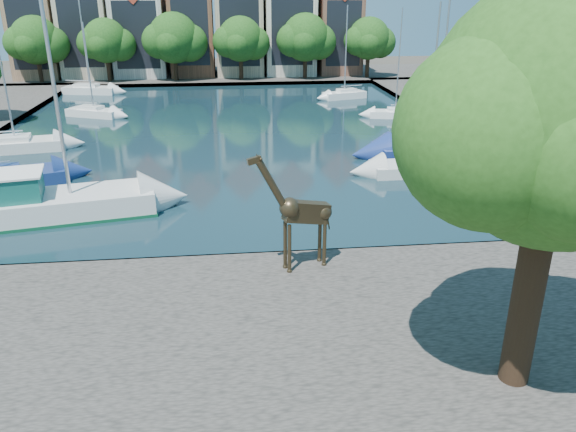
# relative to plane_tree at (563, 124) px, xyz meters

# --- Properties ---
(ground) EXTENTS (160.00, 160.00, 0.00)m
(ground) POSITION_rel_plane_tree_xyz_m (-7.62, 9.01, -7.67)
(ground) COLOR #38332B
(ground) RESTS_ON ground
(water_basin) EXTENTS (38.00, 50.00, 0.08)m
(water_basin) POSITION_rel_plane_tree_xyz_m (-7.62, 33.01, -7.63)
(water_basin) COLOR black
(water_basin) RESTS_ON ground
(near_quay) EXTENTS (50.00, 14.00, 0.50)m
(near_quay) POSITION_rel_plane_tree_xyz_m (-7.62, 2.01, -7.42)
(near_quay) COLOR #514C46
(near_quay) RESTS_ON ground
(far_quay) EXTENTS (60.00, 16.00, 0.50)m
(far_quay) POSITION_rel_plane_tree_xyz_m (-7.62, 65.01, -7.42)
(far_quay) COLOR #514C46
(far_quay) RESTS_ON ground
(right_quay) EXTENTS (14.00, 52.00, 0.50)m
(right_quay) POSITION_rel_plane_tree_xyz_m (17.38, 33.01, -7.42)
(right_quay) COLOR #514C46
(right_quay) RESTS_ON ground
(plane_tree) EXTENTS (8.32, 6.40, 10.62)m
(plane_tree) POSITION_rel_plane_tree_xyz_m (0.00, 0.00, 0.00)
(plane_tree) COLOR #332114
(plane_tree) RESTS_ON near_quay
(townhouse_west_end) EXTENTS (5.44, 9.18, 14.93)m
(townhouse_west_end) POSITION_rel_plane_tree_xyz_m (-30.62, 64.99, -0.31)
(townhouse_west_end) COLOR #936E50
(townhouse_west_end) RESTS_ON far_quay
(townhouse_west_mid) EXTENTS (5.94, 9.18, 16.79)m
(townhouse_west_mid) POSITION_rel_plane_tree_xyz_m (-24.62, 64.99, 0.56)
(townhouse_west_mid) COLOR #C1B294
(townhouse_west_mid) RESTS_ON far_quay
(townhouse_west_inner) EXTENTS (6.43, 9.18, 15.15)m
(townhouse_west_inner) POSITION_rel_plane_tree_xyz_m (-18.12, 64.99, -0.32)
(townhouse_west_inner) COLOR beige
(townhouse_west_inner) RESTS_ON far_quay
(townhouse_center) EXTENTS (5.44, 9.18, 16.93)m
(townhouse_center) POSITION_rel_plane_tree_xyz_m (-11.62, 64.99, 0.69)
(townhouse_center) COLOR brown
(townhouse_center) RESTS_ON far_quay
(townhouse_east_inner) EXTENTS (5.94, 9.18, 15.79)m
(townhouse_east_inner) POSITION_rel_plane_tree_xyz_m (-5.62, 64.99, 0.06)
(townhouse_east_inner) COLOR tan
(townhouse_east_inner) RESTS_ON far_quay
(townhouse_east_mid) EXTENTS (6.43, 9.18, 16.65)m
(townhouse_east_mid) POSITION_rel_plane_tree_xyz_m (0.88, 64.99, 0.43)
(townhouse_east_mid) COLOR beige
(townhouse_east_mid) RESTS_ON far_quay
(townhouse_east_end) EXTENTS (5.44, 9.18, 14.43)m
(townhouse_east_end) POSITION_rel_plane_tree_xyz_m (7.38, 64.99, -0.56)
(townhouse_east_end) COLOR brown
(townhouse_east_end) RESTS_ON far_quay
(far_tree_far_west) EXTENTS (7.28, 5.60, 7.68)m
(far_tree_far_west) POSITION_rel_plane_tree_xyz_m (-29.51, 59.50, -2.49)
(far_tree_far_west) COLOR #332114
(far_tree_far_west) RESTS_ON far_quay
(far_tree_west) EXTENTS (6.76, 5.20, 7.36)m
(far_tree_west) POSITION_rel_plane_tree_xyz_m (-21.52, 59.50, -2.60)
(far_tree_west) COLOR #332114
(far_tree_west) RESTS_ON far_quay
(far_tree_mid_west) EXTENTS (7.80, 6.00, 8.00)m
(far_tree_mid_west) POSITION_rel_plane_tree_xyz_m (-13.51, 59.50, -2.38)
(far_tree_mid_west) COLOR #332114
(far_tree_mid_west) RESTS_ON far_quay
(far_tree_mid_east) EXTENTS (7.02, 5.40, 7.52)m
(far_tree_mid_east) POSITION_rel_plane_tree_xyz_m (-5.52, 59.50, -2.54)
(far_tree_mid_east) COLOR #332114
(far_tree_mid_east) RESTS_ON far_quay
(far_tree_east) EXTENTS (7.54, 5.80, 7.84)m
(far_tree_east) POSITION_rel_plane_tree_xyz_m (2.49, 59.50, -2.43)
(far_tree_east) COLOR #332114
(far_tree_east) RESTS_ON far_quay
(far_tree_far_east) EXTENTS (6.76, 5.20, 7.36)m
(far_tree_far_east) POSITION_rel_plane_tree_xyz_m (10.48, 59.50, -2.60)
(far_tree_far_east) COLOR #332114
(far_tree_far_east) RESTS_ON far_quay
(giraffe_statue) EXTENTS (3.23, 1.30, 4.70)m
(giraffe_statue) POSITION_rel_plane_tree_xyz_m (-5.13, 7.43, -4.86)
(giraffe_statue) COLOR #342A1A
(giraffe_statue) RESTS_ON near_quay
(motorsailer) EXTENTS (10.82, 5.06, 12.40)m
(motorsailer) POSITION_rel_plane_tree_xyz_m (-17.16, 14.92, -6.63)
(motorsailer) COLOR silver
(motorsailer) RESTS_ON water_basin
(sailboat_left_c) EXTENTS (6.75, 3.34, 11.17)m
(sailboat_left_c) POSITION_rel_plane_tree_xyz_m (-22.62, 28.51, -6.99)
(sailboat_left_c) COLOR silver
(sailboat_left_c) RESTS_ON water_basin
(sailboat_left_d) EXTENTS (5.24, 3.66, 8.13)m
(sailboat_left_d) POSITION_rel_plane_tree_xyz_m (-19.62, 40.20, -7.07)
(sailboat_left_d) COLOR silver
(sailboat_left_d) RESTS_ON water_basin
(sailboat_left_e) EXTENTS (6.05, 3.15, 11.35)m
(sailboat_left_e) POSITION_rel_plane_tree_xyz_m (-22.62, 53.01, -6.97)
(sailboat_left_e) COLOR silver
(sailboat_left_e) RESTS_ON water_basin
(sailboat_right_a) EXTENTS (6.67, 2.37, 9.99)m
(sailboat_right_a) POSITION_rel_plane_tree_xyz_m (4.38, 20.12, -7.08)
(sailboat_right_a) COLOR silver
(sailboat_right_a) RESTS_ON water_basin
(sailboat_right_b) EXTENTS (8.61, 3.66, 11.63)m
(sailboat_right_b) POSITION_rel_plane_tree_xyz_m (6.55, 24.30, -7.00)
(sailboat_right_b) COLOR navy
(sailboat_right_b) RESTS_ON water_basin
(sailboat_right_c) EXTENTS (4.77, 2.41, 9.30)m
(sailboat_right_c) POSITION_rel_plane_tree_xyz_m (7.38, 36.73, -7.10)
(sailboat_right_c) COLOR white
(sailboat_right_c) RESTS_ON water_basin
(sailboat_right_d) EXTENTS (4.85, 2.92, 9.31)m
(sailboat_right_d) POSITION_rel_plane_tree_xyz_m (4.82, 46.82, -7.02)
(sailboat_right_d) COLOR white
(sailboat_right_d) RESTS_ON water_basin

